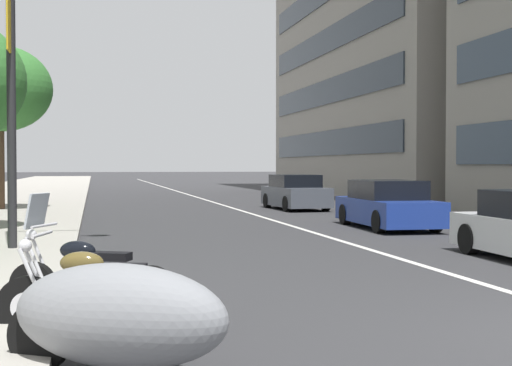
% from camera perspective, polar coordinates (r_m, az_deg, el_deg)
% --- Properties ---
extents(lane_centre_stripe, '(110.00, 0.16, 0.01)m').
position_cam_1_polar(lane_centre_stripe, '(41.34, -4.99, -1.09)').
color(lane_centre_stripe, silver).
rests_on(lane_centre_stripe, ground).
extents(motorcycle_by_sign_pole, '(1.69, 2.08, 0.98)m').
position_cam_1_polar(motorcycle_by_sign_pole, '(6.13, -11.19, -10.52)').
color(motorcycle_by_sign_pole, gray).
rests_on(motorcycle_by_sign_pole, ground).
extents(motorcycle_nearest_camera, '(0.76, 2.10, 1.10)m').
position_cam_1_polar(motorcycle_nearest_camera, '(7.65, -12.79, -9.02)').
color(motorcycle_nearest_camera, black).
rests_on(motorcycle_nearest_camera, ground).
extents(motorcycle_mid_row, '(1.05, 1.99, 1.46)m').
position_cam_1_polar(motorcycle_mid_row, '(8.91, -13.46, -7.46)').
color(motorcycle_mid_row, black).
rests_on(motorcycle_mid_row, ground).
extents(car_mid_block_traffic, '(4.41, 1.96, 1.38)m').
position_cam_1_polar(car_mid_block_traffic, '(20.65, 10.57, -1.80)').
color(car_mid_block_traffic, navy).
rests_on(car_mid_block_traffic, ground).
extents(car_far_down_avenue, '(4.19, 1.98, 1.43)m').
position_cam_1_polar(car_far_down_avenue, '(29.04, 3.19, -0.82)').
color(car_far_down_avenue, '#4C515B').
rests_on(car_far_down_avenue, ground).
extents(street_tree_mid_sidewalk, '(3.82, 3.82, 6.19)m').
position_cam_1_polar(street_tree_mid_sidewalk, '(28.60, -19.91, 7.17)').
color(street_tree_mid_sidewalk, '#473323').
rests_on(street_tree_mid_sidewalk, sidewalk_right_plaza).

